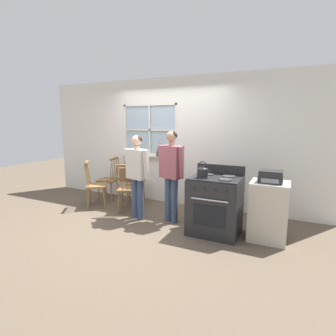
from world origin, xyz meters
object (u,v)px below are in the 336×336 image
side_counter (268,211)px  stove (215,205)px  chair_by_window (128,189)px  stereo (271,177)px  handbag (126,174)px  kettle (203,172)px  person_teen_center (171,169)px  chair_near_wall (95,186)px  chair_center_cluster (135,183)px  potted_plant (160,152)px  chair_near_stove (109,180)px  person_elderly_left (137,170)px

side_counter → stove: bearing=-171.5°
chair_by_window → stove: (1.84, -0.28, 0.02)m
stove → stereo: bearing=7.0°
chair_by_window → stereo: stereo is taller
handbag → side_counter: 2.56m
handbag → kettle: bearing=-7.1°
person_teen_center → chair_near_wall: bearing=-164.8°
chair_center_cluster → potted_plant: bearing=-80.3°
chair_near_stove → side_counter: chair_near_stove is taller
chair_near_wall → chair_center_cluster: (0.61, 0.56, 0.00)m
person_teen_center → potted_plant: person_teen_center is taller
chair_near_stove → side_counter: (3.52, -0.68, -0.00)m
chair_by_window → chair_near_stove: size_ratio=1.00×
person_elderly_left → kettle: size_ratio=6.26×
chair_near_wall → person_elderly_left: 1.29m
person_elderly_left → potted_plant: 1.13m
chair_near_wall → kettle: bearing=-133.1°
chair_by_window → stereo: 2.69m
chair_near_wall → chair_near_stove: (-0.09, 0.56, 0.00)m
person_elderly_left → kettle: bearing=7.3°
chair_by_window → chair_near_wall: same height
potted_plant → side_counter: potted_plant is taller
person_teen_center → kettle: 0.73m
chair_center_cluster → chair_near_wall: bearing=107.2°
potted_plant → stereo: bearing=-23.4°
chair_near_stove → handbag: same height
chair_center_cluster → stove: (2.03, -0.80, 0.02)m
chair_near_wall → stereo: bearing=-126.9°
chair_near_wall → potted_plant: size_ratio=3.18×
kettle → handbag: (-1.57, 0.19, -0.21)m
potted_plant → person_teen_center: bearing=-53.1°
stove → handbag: (-1.74, 0.06, 0.34)m
stove → handbag: 1.78m
chair_near_stove → kettle: kettle is taller
person_teen_center → chair_center_cluster: bearing=169.3°
person_elderly_left → person_teen_center: (0.62, 0.14, 0.05)m
handbag → chair_center_cluster: bearing=111.1°
handbag → side_counter: size_ratio=0.34×
person_elderly_left → chair_near_wall: bearing=-176.5°
person_elderly_left → stereo: person_elderly_left is taller
potted_plant → side_counter: (2.36, -1.00, -0.68)m
kettle → potted_plant: 1.88m
person_teen_center → potted_plant: bearing=144.7°
stereo → chair_near_stove: bearing=168.7°
person_teen_center → stereo: 1.64m
person_elderly_left → kettle: 1.30m
chair_by_window → side_counter: (2.63, -0.16, -0.00)m
chair_near_wall → chair_by_window: bearing=-121.7°
stove → kettle: bearing=-143.6°
stove → stereo: stove is taller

